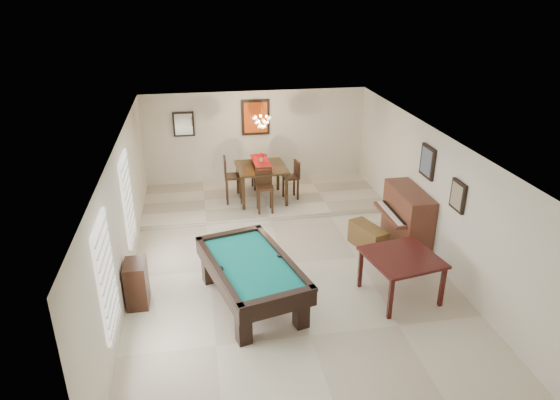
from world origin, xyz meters
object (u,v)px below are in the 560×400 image
object	(u,v)px
dining_chair_west	(234,180)
dining_chair_north	(259,171)
apothecary_chest	(137,284)
dining_table	(261,181)
piano_bench	(368,237)
upright_piano	(401,218)
flower_vase	(261,157)
dining_chair_east	(291,180)
pool_table	(252,283)
chandelier	(262,118)
square_table	(400,276)
dining_chair_south	(265,191)

from	to	relation	value
dining_chair_west	dining_chair_north	bearing A→B (deg)	-41.07
apothecary_chest	dining_table	xyz separation A→B (m)	(2.73, 3.94, 0.22)
piano_bench	upright_piano	bearing A→B (deg)	3.81
flower_vase	dining_chair_east	distance (m)	0.97
dining_chair_north	dining_chair_west	bearing A→B (deg)	41.20
upright_piano	dining_chair_east	xyz separation A→B (m)	(-1.87, 2.60, -0.01)
pool_table	chandelier	size ratio (longest dim) A/B	3.99
square_table	upright_piano	xyz separation A→B (m)	(0.74, 1.83, 0.22)
square_table	dining_chair_south	distance (m)	4.21
apothecary_chest	chandelier	world-z (taller)	chandelier
upright_piano	flower_vase	size ratio (longest dim) A/B	6.40
piano_bench	apothecary_chest	size ratio (longest dim) A/B	1.14
piano_bench	dining_chair_east	distance (m)	2.92
dining_chair_south	dining_chair_north	xyz separation A→B (m)	(0.05, 1.52, -0.05)
pool_table	piano_bench	bearing A→B (deg)	15.86
square_table	pool_table	bearing A→B (deg)	174.55
dining_table	dining_chair_west	world-z (taller)	dining_chair_west
dining_chair_south	dining_chair_north	bearing A→B (deg)	89.38
piano_bench	dining_chair_north	distance (m)	3.97
square_table	apothecary_chest	world-z (taller)	apothecary_chest
upright_piano	dining_chair_east	distance (m)	3.21
apothecary_chest	dining_chair_east	world-z (taller)	dining_chair_east
dining_chair_north	chandelier	distance (m)	1.72
piano_bench	apothecary_chest	world-z (taller)	apothecary_chest
apothecary_chest	chandelier	distance (m)	5.26
dining_chair_west	dining_chair_east	distance (m)	1.44
pool_table	dining_chair_south	bearing A→B (deg)	63.94
dining_chair_west	square_table	bearing A→B (deg)	-148.78
dining_chair_east	dining_chair_west	bearing A→B (deg)	-98.70
piano_bench	flower_vase	xyz separation A→B (m)	(-1.90, 2.70, 0.99)
dining_table	flower_vase	bearing A→B (deg)	0.00
apothecary_chest	flower_vase	xyz separation A→B (m)	(2.73, 3.94, 0.84)
upright_piano	dining_chair_north	xyz separation A→B (m)	(-2.58, 3.44, -0.02)
piano_bench	dining_chair_north	world-z (taller)	dining_chair_north
upright_piano	apothecary_chest	bearing A→B (deg)	-166.42
flower_vase	dining_chair_north	xyz separation A→B (m)	(0.04, 0.79, -0.64)
flower_vase	apothecary_chest	bearing A→B (deg)	-124.68
pool_table	dining_chair_west	bearing A→B (deg)	75.10
square_table	upright_piano	bearing A→B (deg)	68.07
dining_chair_south	dining_chair_north	size ratio (longest dim) A/B	1.10
upright_piano	chandelier	world-z (taller)	chandelier
dining_chair_north	dining_chair_east	world-z (taller)	dining_chair_east
square_table	flower_vase	world-z (taller)	flower_vase
dining_table	dining_chair_north	world-z (taller)	dining_table
dining_chair_west	flower_vase	bearing A→B (deg)	-87.13
piano_bench	dining_chair_east	bearing A→B (deg)	113.61
dining_chair_west	dining_chair_east	bearing A→B (deg)	-89.84
square_table	dining_chair_north	size ratio (longest dim) A/B	1.22
apothecary_chest	dining_chair_south	xyz separation A→B (m)	(2.71, 3.21, 0.24)
pool_table	upright_piano	size ratio (longest dim) A/B	1.60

